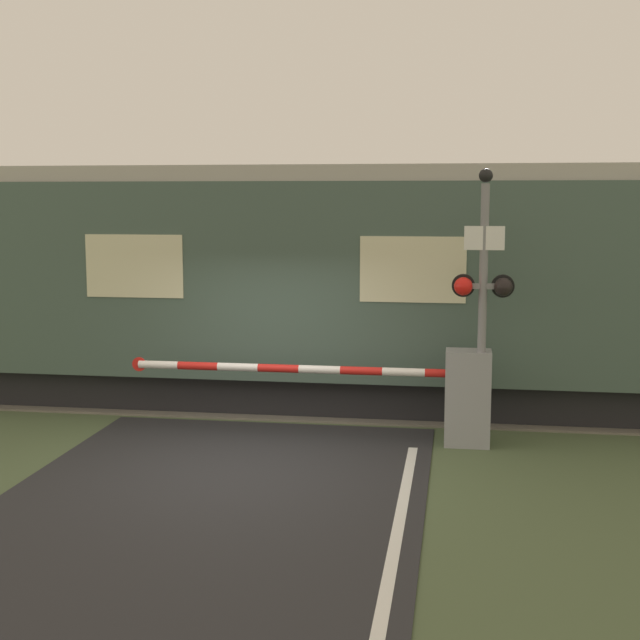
{
  "coord_description": "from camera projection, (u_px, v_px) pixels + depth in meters",
  "views": [
    {
      "loc": [
        2.64,
        -10.46,
        3.31
      ],
      "look_at": [
        0.7,
        1.94,
        1.57
      ],
      "focal_mm": 50.0,
      "sensor_mm": 36.0,
      "label": 1
    }
  ],
  "objects": [
    {
      "name": "ground_plane",
      "position": [
        240.0,
        464.0,
        11.1
      ],
      "size": [
        80.0,
        80.0,
        0.0
      ],
      "primitive_type": "plane",
      "color": "#475638"
    },
    {
      "name": "crossing_barrier",
      "position": [
        443.0,
        393.0,
        11.93
      ],
      "size": [
        4.98,
        0.44,
        1.29
      ],
      "color": "gray",
      "rests_on": "ground_plane"
    },
    {
      "name": "train",
      "position": [
        418.0,
        284.0,
        14.2
      ],
      "size": [
        15.02,
        3.17,
        3.77
      ],
      "color": "black",
      "rests_on": "ground_plane"
    },
    {
      "name": "signal_post",
      "position": [
        483.0,
        292.0,
        11.56
      ],
      "size": [
        0.81,
        0.26,
        3.67
      ],
      "color": "gray",
      "rests_on": "ground_plane"
    },
    {
      "name": "track_bed",
      "position": [
        295.0,
        396.0,
        14.77
      ],
      "size": [
        36.0,
        3.2,
        0.13
      ],
      "color": "#666056",
      "rests_on": "ground_plane"
    }
  ]
}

